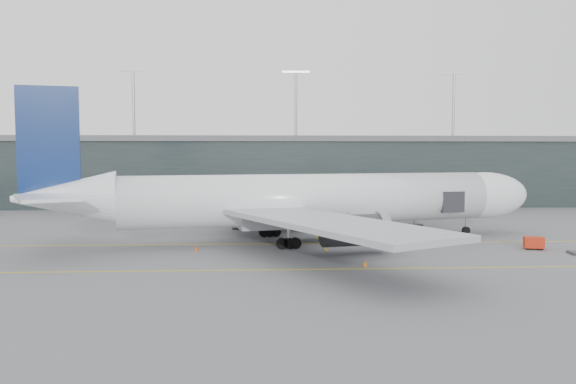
{
  "coord_description": "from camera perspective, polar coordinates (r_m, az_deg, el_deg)",
  "views": [
    {
      "loc": [
        -2.97,
        -75.13,
        11.62
      ],
      "look_at": [
        0.64,
        -4.0,
        6.64
      ],
      "focal_mm": 35.0,
      "sensor_mm": 36.0,
      "label": 1
    }
  ],
  "objects": [
    {
      "name": "uld_b",
      "position": [
        87.44,
        -3.45,
        -2.96
      ],
      "size": [
        2.68,
        2.46,
        1.97
      ],
      "rotation": [
        0.0,
        0.0,
        -0.41
      ],
      "color": "#343438",
      "rests_on": "ground"
    },
    {
      "name": "taxiline_b",
      "position": [
        56.42,
        0.18,
        -7.88
      ],
      "size": [
        160.0,
        0.25,
        0.02
      ],
      "primitive_type": "cube",
      "color": "gold",
      "rests_on": "ground"
    },
    {
      "name": "cone_wing_port",
      "position": [
        86.38,
        3.83,
        -3.5
      ],
      "size": [
        0.46,
        0.46,
        0.73
      ],
      "primitive_type": "cone",
      "color": "orange",
      "rests_on": "ground"
    },
    {
      "name": "jet_bridge",
      "position": [
        101.02,
        9.72,
        0.12
      ],
      "size": [
        12.26,
        44.33,
        6.54
      ],
      "rotation": [
        0.0,
        0.0,
        0.22
      ],
      "color": "#27272C",
      "rests_on": "ground"
    },
    {
      "name": "cone_nose",
      "position": [
        78.71,
        24.44,
        -4.62
      ],
      "size": [
        0.39,
        0.39,
        0.63
      ],
      "primitive_type": "cone",
      "color": "#DE4E0C",
      "rests_on": "ground"
    },
    {
      "name": "gse_cart",
      "position": [
        74.02,
        23.69,
        -4.71
      ],
      "size": [
        2.52,
        1.94,
        1.52
      ],
      "rotation": [
        0.0,
        0.0,
        -0.26
      ],
      "color": "#B2230C",
      "rests_on": "ground"
    },
    {
      "name": "cone_wing_stbd",
      "position": [
        58.44,
        7.83,
        -7.14
      ],
      "size": [
        0.47,
        0.47,
        0.75
      ],
      "primitive_type": "cone",
      "color": "orange",
      "rests_on": "ground"
    },
    {
      "name": "main_aircraft",
      "position": [
        73.38,
        1.88,
        -0.85
      ],
      "size": [
        68.48,
        63.38,
        19.32
      ],
      "rotation": [
        0.0,
        0.0,
        0.21
      ],
      "color": "white",
      "rests_on": "ground"
    },
    {
      "name": "cone_tail",
      "position": [
        67.14,
        -9.28,
        -5.71
      ],
      "size": [
        0.45,
        0.45,
        0.71
      ],
      "primitive_type": "cone",
      "color": "#D44A0B",
      "rests_on": "ground"
    },
    {
      "name": "uld_c",
      "position": [
        85.99,
        -1.9,
        -3.06
      ],
      "size": [
        2.36,
        1.96,
        2.01
      ],
      "rotation": [
        0.0,
        0.0,
        0.09
      ],
      "color": "#343438",
      "rests_on": "ground"
    },
    {
      "name": "ground",
      "position": [
        76.08,
        -0.64,
        -4.79
      ],
      "size": [
        320.0,
        320.0,
        0.0
      ],
      "primitive_type": "plane",
      "color": "#5F5E63",
      "rests_on": "ground"
    },
    {
      "name": "taxiline_lead_main",
      "position": [
        96.17,
        1.87,
        -2.94
      ],
      "size": [
        0.25,
        60.0,
        0.02
      ],
      "primitive_type": "cube",
      "color": "gold",
      "rests_on": "ground"
    },
    {
      "name": "taxiline_a",
      "position": [
        72.13,
        -0.51,
        -5.27
      ],
      "size": [
        160.0,
        0.25,
        0.02
      ],
      "primitive_type": "cube",
      "color": "gold",
      "rests_on": "ground"
    },
    {
      "name": "terminal",
      "position": [
        133.22,
        -1.63,
        2.28
      ],
      "size": [
        240.0,
        36.0,
        29.0
      ],
      "color": "#1D2727",
      "rests_on": "ground"
    },
    {
      "name": "uld_a",
      "position": [
        85.99,
        -5.06,
        -3.15
      ],
      "size": [
        2.02,
        1.64,
        1.79
      ],
      "rotation": [
        0.0,
        0.0,
        0.03
      ],
      "color": "#343438",
      "rests_on": "ground"
    }
  ]
}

